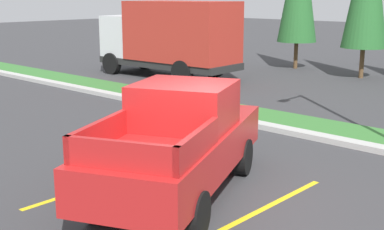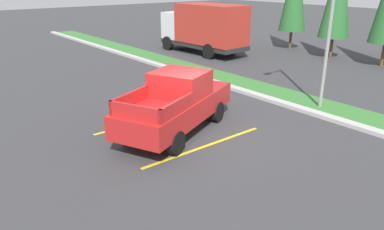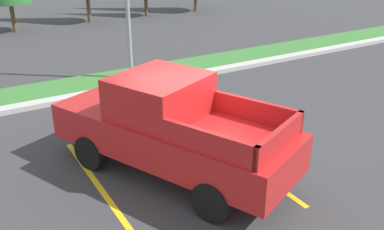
# 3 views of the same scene
# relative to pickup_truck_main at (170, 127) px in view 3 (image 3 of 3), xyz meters

# --- Properties ---
(ground_plane) EXTENTS (120.00, 120.00, 0.00)m
(ground_plane) POSITION_rel_pickup_truck_main_xyz_m (0.67, 0.19, -1.04)
(ground_plane) COLOR #38383A
(parking_line_near) EXTENTS (0.12, 4.80, 0.01)m
(parking_line_near) POSITION_rel_pickup_truck_main_xyz_m (-1.53, -0.05, -1.04)
(parking_line_near) COLOR yellow
(parking_line_near) RESTS_ON ground
(parking_line_far) EXTENTS (0.12, 4.80, 0.01)m
(parking_line_far) POSITION_rel_pickup_truck_main_xyz_m (1.57, -0.05, -1.04)
(parking_line_far) COLOR yellow
(parking_line_far) RESTS_ON ground
(curb_strip) EXTENTS (56.00, 0.40, 0.15)m
(curb_strip) POSITION_rel_pickup_truck_main_xyz_m (0.67, 5.19, -0.97)
(curb_strip) COLOR #B2B2AD
(curb_strip) RESTS_ON ground
(grass_median) EXTENTS (56.00, 1.80, 0.06)m
(grass_median) POSITION_rel_pickup_truck_main_xyz_m (0.67, 6.29, -1.01)
(grass_median) COLOR #387533
(grass_median) RESTS_ON ground
(pickup_truck_main) EXTENTS (3.83, 5.53, 2.10)m
(pickup_truck_main) POSITION_rel_pickup_truck_main_xyz_m (0.00, 0.00, 0.00)
(pickup_truck_main) COLOR black
(pickup_truck_main) RESTS_ON ground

